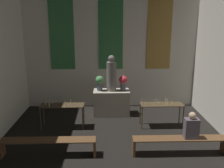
# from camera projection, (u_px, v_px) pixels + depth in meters

# --- Properties ---
(wall_back) EXTENTS (6.94, 0.16, 4.86)m
(wall_back) POSITION_uv_depth(u_px,v_px,m) (111.00, 46.00, 9.76)
(wall_back) COLOR silver
(wall_back) RESTS_ON ground_plane
(altar) EXTENTS (1.31, 0.68, 0.92)m
(altar) POSITION_uv_depth(u_px,v_px,m) (111.00, 102.00, 9.30)
(altar) COLOR #ADA38E
(altar) RESTS_ON ground_plane
(statue) EXTENTS (0.35, 0.35, 1.30)m
(statue) POSITION_uv_depth(u_px,v_px,m) (111.00, 75.00, 9.03)
(statue) COLOR slate
(statue) RESTS_ON altar
(flower_vase_left) EXTENTS (0.30, 0.30, 0.56)m
(flower_vase_left) POSITION_uv_depth(u_px,v_px,m) (100.00, 82.00, 9.09)
(flower_vase_left) COLOR #4C5666
(flower_vase_left) RESTS_ON altar
(flower_vase_right) EXTENTS (0.30, 0.30, 0.56)m
(flower_vase_right) POSITION_uv_depth(u_px,v_px,m) (123.00, 82.00, 9.11)
(flower_vase_right) COLOR #4C5666
(flower_vase_right) RESTS_ON altar
(candle_rack_left) EXTENTS (1.40, 0.48, 0.98)m
(candle_rack_left) POSITION_uv_depth(u_px,v_px,m) (62.00, 108.00, 8.08)
(candle_rack_left) COLOR #473823
(candle_rack_left) RESTS_ON ground_plane
(candle_rack_right) EXTENTS (1.40, 0.48, 0.98)m
(candle_rack_right) POSITION_uv_depth(u_px,v_px,m) (162.00, 107.00, 8.17)
(candle_rack_right) COLOR #473823
(candle_rack_right) RESTS_ON ground_plane
(pew_back_left) EXTENTS (2.47, 0.36, 0.46)m
(pew_back_left) POSITION_uv_depth(u_px,v_px,m) (48.00, 144.00, 6.45)
(pew_back_left) COLOR brown
(pew_back_left) RESTS_ON ground_plane
(pew_back_right) EXTENTS (2.47, 0.36, 0.46)m
(pew_back_right) POSITION_uv_depth(u_px,v_px,m) (179.00, 142.00, 6.55)
(pew_back_right) COLOR brown
(pew_back_right) RESTS_ON ground_plane
(person_seated) EXTENTS (0.36, 0.24, 0.72)m
(person_seated) POSITION_uv_depth(u_px,v_px,m) (191.00, 127.00, 6.45)
(person_seated) COLOR #564C56
(person_seated) RESTS_ON pew_back_right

